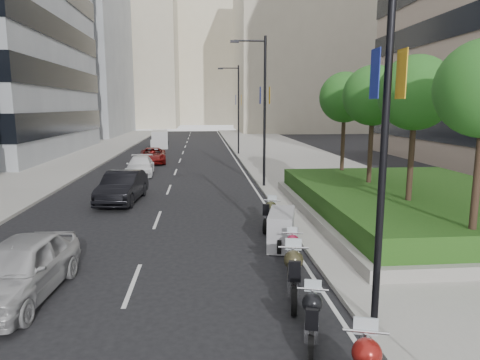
{
  "coord_description": "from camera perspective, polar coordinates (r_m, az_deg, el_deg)",
  "views": [
    {
      "loc": [
        0.49,
        -7.61,
        4.95
      ],
      "look_at": [
        2.04,
        9.41,
        2.0
      ],
      "focal_mm": 32.0,
      "sensor_mm": 36.0,
      "label": 1
    }
  ],
  "objects": [
    {
      "name": "sidewalk_right",
      "position": [
        38.87,
        7.5,
        2.5
      ],
      "size": [
        10.0,
        100.0,
        0.15
      ],
      "primitive_type": "cube",
      "color": "#9E9B93",
      "rests_on": "ground"
    },
    {
      "name": "sidewalk_left",
      "position": [
        39.93,
        -23.39,
        1.97
      ],
      "size": [
        8.0,
        100.0,
        0.15
      ],
      "primitive_type": "cube",
      "color": "#9E9B93",
      "rests_on": "ground"
    },
    {
      "name": "lane_edge",
      "position": [
        38.07,
        -0.31,
        2.33
      ],
      "size": [
        0.12,
        100.0,
        0.01
      ],
      "primitive_type": "cube",
      "color": "silver",
      "rests_on": "ground"
    },
    {
      "name": "lane_centre",
      "position": [
        37.99,
        -8.16,
        2.21
      ],
      "size": [
        0.12,
        100.0,
        0.01
      ],
      "primitive_type": "cube",
      "color": "silver",
      "rests_on": "ground"
    },
    {
      "name": "building_grey_far",
      "position": [
        82.0,
        -23.49,
        16.05
      ],
      "size": [
        22.0,
        26.0,
        30.0
      ],
      "primitive_type": "cube",
      "color": "gray",
      "rests_on": "ground"
    },
    {
      "name": "building_cream_right",
      "position": [
        91.16,
        8.95,
        17.9
      ],
      "size": [
        28.0,
        24.0,
        36.0
      ],
      "primitive_type": "cube",
      "color": "#B7AD93",
      "rests_on": "ground"
    },
    {
      "name": "building_cream_left",
      "position": [
        109.85,
        -15.44,
        15.74
      ],
      "size": [
        26.0,
        24.0,
        34.0
      ],
      "primitive_type": "cube",
      "color": "#B7AD93",
      "rests_on": "ground"
    },
    {
      "name": "building_cream_centre",
      "position": [
        128.39,
        -4.67,
        16.04
      ],
      "size": [
        30.0,
        24.0,
        38.0
      ],
      "primitive_type": "cube",
      "color": "#B7AD93",
      "rests_on": "ground"
    },
    {
      "name": "planter",
      "position": [
        20.54,
        22.61,
        -3.92
      ],
      "size": [
        10.0,
        14.0,
        0.4
      ],
      "primitive_type": "cube",
      "color": "gray",
      "rests_on": "sidewalk_right"
    },
    {
      "name": "hedge",
      "position": [
        20.41,
        22.72,
        -2.28
      ],
      "size": [
        9.4,
        13.4,
        0.8
      ],
      "primitive_type": "cube",
      "color": "#123D11",
      "rests_on": "planter"
    },
    {
      "name": "tree_1",
      "position": [
        17.56,
        22.36,
        10.62
      ],
      "size": [
        2.8,
        2.8,
        6.3
      ],
      "color": "#332319",
      "rests_on": "planter"
    },
    {
      "name": "tree_2",
      "position": [
        21.19,
        17.32,
        10.64
      ],
      "size": [
        2.8,
        2.8,
        6.3
      ],
      "color": "#332319",
      "rests_on": "planter"
    },
    {
      "name": "tree_3",
      "position": [
        24.94,
        13.78,
        10.61
      ],
      "size": [
        2.8,
        2.8,
        6.3
      ],
      "color": "#332319",
      "rests_on": "planter"
    },
    {
      "name": "lamp_post_0",
      "position": [
        9.36,
        18.08,
        10.03
      ],
      "size": [
        2.34,
        0.45,
        9.0
      ],
      "color": "black",
      "rests_on": "ground"
    },
    {
      "name": "lamp_post_1",
      "position": [
        25.87,
        2.97,
        10.03
      ],
      "size": [
        2.34,
        0.45,
        9.0
      ],
      "color": "black",
      "rests_on": "ground"
    },
    {
      "name": "lamp_post_2",
      "position": [
        43.77,
        -0.41,
        9.94
      ],
      "size": [
        2.34,
        0.45,
        9.0
      ],
      "color": "black",
      "rests_on": "ground"
    },
    {
      "name": "motorcycle_2",
      "position": [
        9.55,
        9.56,
        -17.8
      ],
      "size": [
        0.8,
        2.01,
        1.02
      ],
      "rotation": [
        0.0,
        0.0,
        1.3
      ],
      "color": "black",
      "rests_on": "ground"
    },
    {
      "name": "motorcycle_3",
      "position": [
        11.45,
        7.14,
        -12.36
      ],
      "size": [
        0.82,
        2.41,
        1.21
      ],
      "rotation": [
        0.0,
        0.0,
        1.38
      ],
      "color": "black",
      "rests_on": "ground"
    },
    {
      "name": "motorcycle_4",
      "position": [
        13.53,
        7.01,
        -9.37
      ],
      "size": [
        0.68,
        1.96,
        0.99
      ],
      "rotation": [
        0.0,
        0.0,
        1.37
      ],
      "color": "black",
      "rests_on": "ground"
    },
    {
      "name": "motorcycle_5",
      "position": [
        15.38,
        5.53,
        -6.54
      ],
      "size": [
        1.34,
        2.25,
        1.28
      ],
      "rotation": [
        0.0,
        0.0,
        1.32
      ],
      "color": "black",
      "rests_on": "ground"
    },
    {
      "name": "motorcycle_6",
      "position": [
        17.61,
        3.98,
        -4.59
      ],
      "size": [
        0.97,
        2.09,
        1.09
      ],
      "rotation": [
        0.0,
        0.0,
        1.22
      ],
      "color": "black",
      "rests_on": "ground"
    },
    {
      "name": "car_a",
      "position": [
        12.67,
        -27.38,
        -10.48
      ],
      "size": [
        2.22,
        4.79,
        1.59
      ],
      "primitive_type": "imported",
      "rotation": [
        0.0,
        0.0,
        -0.07
      ],
      "color": "#B5B5B7",
      "rests_on": "ground"
    },
    {
      "name": "car_b",
      "position": [
        23.13,
        -15.41,
        -0.89
      ],
      "size": [
        2.12,
        5.01,
        1.61
      ],
      "primitive_type": "imported",
      "rotation": [
        0.0,
        0.0,
        -0.09
      ],
      "color": "black",
      "rests_on": "ground"
    },
    {
      "name": "car_c",
      "position": [
        31.97,
        -13.16,
        1.84
      ],
      "size": [
        2.17,
        4.75,
        1.35
      ],
      "primitive_type": "imported",
      "rotation": [
        0.0,
        0.0,
        0.06
      ],
      "color": "white",
      "rests_on": "ground"
    },
    {
      "name": "car_d",
      "position": [
        38.53,
        -11.56,
        3.22
      ],
      "size": [
        2.65,
        5.04,
        1.35
      ],
      "primitive_type": "imported",
      "rotation": [
        0.0,
        0.0,
        0.09
      ],
      "color": "maroon",
      "rests_on": "ground"
    },
    {
      "name": "delivery_van",
      "position": [
        53.02,
        -10.64,
        5.3
      ],
      "size": [
        2.23,
        5.0,
        2.04
      ],
      "rotation": [
        0.0,
        0.0,
        0.08
      ],
      "color": "#BEBEC0",
      "rests_on": "ground"
    }
  ]
}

